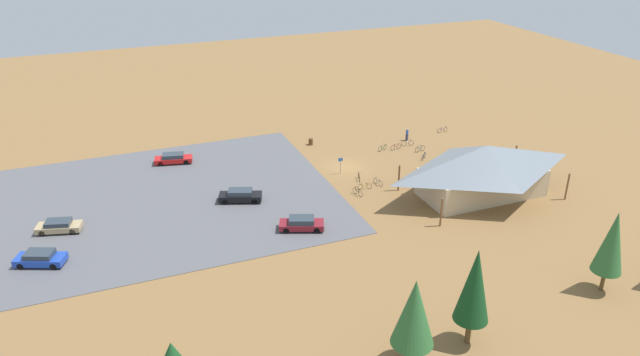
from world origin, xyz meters
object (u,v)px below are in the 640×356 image
at_px(car_blue_back_corner, 40,258).
at_px(bicycle_green_lone_west, 383,148).
at_px(pine_far_east, 474,286).
at_px(car_red_aisle_side, 173,158).
at_px(trash_bin, 311,142).
at_px(pine_east, 612,242).
at_px(bicycle_purple_near_porch, 442,130).
at_px(car_maroon_end_stall, 302,224).
at_px(visitor_at_bikes, 407,134).
at_px(bicycle_teal_yard_right, 420,149).
at_px(pine_midwest, 414,313).
at_px(bicycle_yellow_front_row, 365,186).
at_px(bike_pavilion, 484,167).
at_px(bicycle_black_trailside, 358,192).
at_px(car_black_by_curb, 240,196).
at_px(car_tan_second_row, 59,226).
at_px(bicycle_red_yard_left, 396,147).
at_px(bicycle_silver_edge_south, 378,182).
at_px(bicycle_white_yard_front, 407,143).
at_px(lot_sign, 340,163).
at_px(bicycle_orange_edge_north, 359,177).
at_px(bicycle_blue_back_row, 424,156).

bearing_deg(car_blue_back_corner, bicycle_green_lone_west, -162.55).
distance_m(pine_far_east, car_red_aisle_side, 45.34).
bearing_deg(trash_bin, car_red_aisle_side, -1.36).
bearing_deg(pine_east, bicycle_purple_near_porch, -102.30).
bearing_deg(trash_bin, car_maroon_end_stall, 66.80).
bearing_deg(visitor_at_bikes, bicycle_teal_yard_right, 84.51).
relative_size(pine_midwest, bicycle_yellow_front_row, 4.35).
xyz_separation_m(trash_bin, car_red_aisle_side, (18.54, -0.44, 0.24)).
xyz_separation_m(bike_pavilion, car_blue_back_corner, (46.08, -2.85, -2.74)).
xyz_separation_m(bicycle_black_trailside, car_red_aisle_side, (17.97, -16.89, 0.29)).
height_order(bicycle_teal_yard_right, car_maroon_end_stall, car_maroon_end_stall).
bearing_deg(bicycle_teal_yard_right, pine_east, 87.37).
bearing_deg(bicycle_yellow_front_row, car_red_aisle_side, -39.11).
bearing_deg(car_maroon_end_stall, car_black_by_curb, -63.68).
xyz_separation_m(car_tan_second_row, visitor_at_bikes, (-45.12, -9.42, 0.23)).
relative_size(bicycle_purple_near_porch, bicycle_teal_yard_right, 1.02).
distance_m(bicycle_black_trailside, visitor_at_bikes, 18.85).
relative_size(pine_east, bicycle_teal_yard_right, 4.47).
distance_m(bicycle_black_trailside, bicycle_red_yard_left, 14.92).
bearing_deg(bicycle_yellow_front_row, bicycle_silver_edge_south, -167.15).
distance_m(bicycle_white_yard_front, car_black_by_curb, 26.70).
bearing_deg(pine_far_east, bicycle_purple_near_porch, -120.03).
distance_m(bicycle_red_yard_left, car_red_aisle_side, 29.23).
bearing_deg(trash_bin, bicycle_yellow_front_row, 93.17).
height_order(car_blue_back_corner, car_maroon_end_stall, car_maroon_end_stall).
relative_size(lot_sign, car_blue_back_corner, 0.46).
distance_m(pine_midwest, bicycle_orange_edge_north, 31.48).
bearing_deg(car_blue_back_corner, bicycle_silver_edge_south, -174.04).
bearing_deg(car_blue_back_corner, bike_pavilion, 176.47).
distance_m(trash_bin, bicycle_silver_edge_south, 15.14).
height_order(pine_midwest, bicycle_orange_edge_north, pine_midwest).
xyz_separation_m(bicycle_red_yard_left, bicycle_teal_yard_right, (-2.66, 1.82, 0.01)).
distance_m(pine_east, bicycle_teal_yard_right, 33.28).
height_order(lot_sign, visitor_at_bikes, lot_sign).
bearing_deg(lot_sign, bicycle_white_yard_front, -157.29).
distance_m(bicycle_silver_edge_south, car_tan_second_row, 34.91).
bearing_deg(trash_bin, pine_midwest, 78.62).
height_order(pine_east, bicycle_blue_back_row, pine_east).
height_order(bicycle_teal_yard_right, bicycle_silver_edge_south, bicycle_teal_yard_right).
relative_size(bike_pavilion, car_blue_back_corner, 3.50).
xyz_separation_m(bicycle_black_trailside, visitor_at_bikes, (-13.64, -13.00, 0.52)).
bearing_deg(bicycle_green_lone_west, bicycle_orange_edge_north, 46.47).
bearing_deg(car_tan_second_row, bicycle_silver_edge_south, 176.69).
relative_size(bicycle_green_lone_west, car_red_aisle_side, 0.33).
relative_size(bicycle_yellow_front_row, car_tan_second_row, 0.35).
height_order(bicycle_black_trailside, bicycle_silver_edge_south, bicycle_black_trailside).
bearing_deg(bicycle_silver_edge_south, bike_pavilion, 145.47).
bearing_deg(trash_bin, bike_pavilion, 120.04).
bearing_deg(visitor_at_bikes, bike_pavilion, 88.05).
bearing_deg(bicycle_black_trailside, bicycle_green_lone_west, -128.79).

